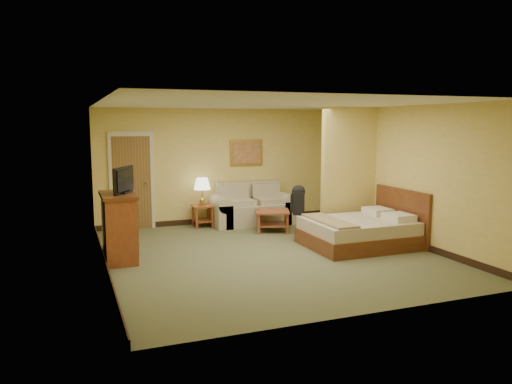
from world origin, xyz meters
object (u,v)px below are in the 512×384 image
loveseat (252,210)px  coffee_table (273,216)px  bed (361,231)px  dresser (119,227)px

loveseat → coffee_table: (0.12, -0.88, 0.01)m
coffee_table → bed: 2.07m
loveseat → dresser: bearing=-146.8°
bed → loveseat: bearing=113.4°
dresser → bed: bearing=-8.2°
loveseat → coffee_table: bearing=-82.1°
coffee_table → bed: size_ratio=0.46×
loveseat → coffee_table: 0.89m
loveseat → bed: size_ratio=0.97×
loveseat → coffee_table: size_ratio=2.11×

